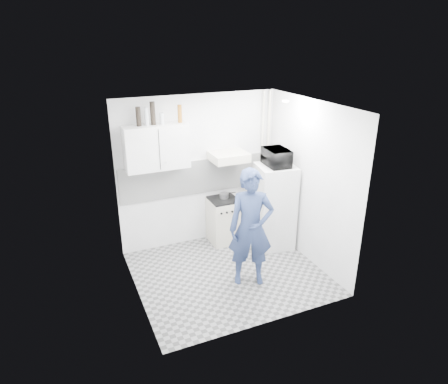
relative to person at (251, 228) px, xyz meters
name	(u,v)px	position (x,y,z in m)	size (l,w,h in m)	color
floor	(228,273)	(-0.22, 0.31, -0.89)	(2.80, 2.80, 0.00)	gray
ceiling	(229,106)	(-0.22, 0.31, 1.71)	(2.80, 2.80, 0.00)	white
wall_back	(199,171)	(-0.22, 1.56, 0.41)	(2.80, 2.80, 0.00)	white
wall_left	(132,213)	(-1.62, 0.31, 0.41)	(2.60, 2.60, 0.00)	white
wall_right	(309,183)	(1.18, 0.31, 0.41)	(2.60, 2.60, 0.00)	white
person	(251,228)	(0.00, 0.00, 0.00)	(0.65, 0.42, 1.78)	navy
stove	(224,221)	(0.14, 1.31, -0.49)	(0.49, 0.49, 0.79)	beige
fridge	(274,206)	(0.88, 0.84, -0.15)	(0.61, 0.61, 1.47)	white
stove_top	(224,200)	(0.14, 1.31, -0.08)	(0.47, 0.47, 0.03)	black
saucepan	(224,195)	(0.17, 1.34, -0.02)	(0.16, 0.16, 0.09)	silver
microwave	(277,157)	(0.88, 0.84, 0.72)	(0.35, 0.52, 0.29)	black
bottle_b	(138,116)	(-1.21, 1.38, 1.46)	(0.07, 0.07, 0.29)	black
bottle_c	(146,116)	(-1.09, 1.38, 1.45)	(0.07, 0.07, 0.27)	#B2B7BC
bottle_d	(153,113)	(-0.99, 1.38, 1.49)	(0.08, 0.08, 0.35)	black
canister_a	(162,118)	(-0.85, 1.38, 1.40)	(0.07, 0.07, 0.17)	#B2B7BC
bottle_e	(180,114)	(-0.56, 1.38, 1.45)	(0.07, 0.07, 0.28)	brown
upper_cabinet	(156,147)	(-0.97, 1.38, 0.96)	(1.00, 0.35, 0.70)	white
range_hood	(229,157)	(0.23, 1.31, 0.68)	(0.60, 0.50, 0.14)	beige
backsplash	(199,177)	(-0.22, 1.54, 0.31)	(2.74, 0.03, 0.60)	white
pipe_a	(267,163)	(1.08, 1.48, 0.41)	(0.05, 0.05, 2.60)	beige
pipe_b	(262,164)	(0.96, 1.48, 0.41)	(0.04, 0.04, 2.60)	beige
ceiling_spot_fixture	(286,101)	(0.78, 0.51, 1.68)	(0.10, 0.10, 0.02)	white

